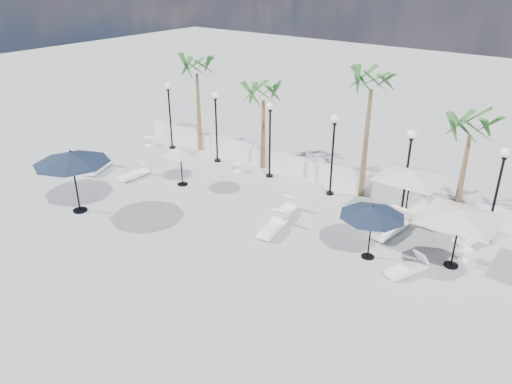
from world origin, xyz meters
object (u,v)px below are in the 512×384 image
Objects in this scene: lounger_5 at (407,268)px; parasol_cream_sq_a at (411,170)px; lounger_6 at (475,234)px; parasol_cream_sq_b at (462,210)px; lounger_4 at (284,212)px; lounger_7 at (390,227)px; lounger_3 at (273,227)px; lounger_2 at (134,174)px; parasol_navy_mid at (373,212)px; parasol_cream_small at (180,152)px; lounger_0 at (82,166)px; parasol_navy_left at (71,158)px; lounger_1 at (98,166)px.

lounger_5 is 4.61m from parasol_cream_sq_a.
parasol_cream_sq_b is at bearing -74.13° from lounger_6.
lounger_4 is 0.90× the size of lounger_6.
lounger_7 is (4.19, 1.37, 0.05)m from lounger_4.
lounger_6 is at bearing 23.38° from lounger_3.
parasol_cream_sq_a is at bearing 18.08° from lounger_2.
parasol_navy_mid is at bearing -108.21° from lounger_6.
lounger_3 is at bearing -152.34° from lounger_5.
parasol_cream_sq_b is at bearing 3.17° from parasol_cream_small.
lounger_3 is (8.80, -0.30, 0.02)m from lounger_2.
lounger_0 is at bearing -160.70° from lounger_7.
lounger_4 is (-0.40, 1.42, -0.01)m from lounger_3.
lounger_5 is 0.73× the size of parasol_navy_mid.
parasol_cream_small is (1.59, 4.73, -0.78)m from parasol_navy_left.
lounger_5 is 4.01m from lounger_6.
parasol_navy_mid is 10.15m from parasol_cream_small.
parasol_cream_sq_b is at bearing -17.08° from lounger_1.
lounger_2 reaches higher than lounger_5.
parasol_navy_left reaches higher than lounger_7.
parasol_cream_sq_a is at bearing -7.08° from lounger_1.
lounger_2 is 12.81m from parasol_navy_mid.
lounger_7 is at bearing -134.00° from lounger_6.
lounger_6 is at bearing -9.58° from lounger_1.
lounger_1 is at bearing -166.65° from lounger_2.
parasol_navy_mid is at bearing -162.11° from lounger_5.
parasol_cream_sq_b reaches higher than lounger_0.
lounger_6 is (17.67, 4.47, 0.00)m from lounger_1.
lounger_2 is 15.56m from parasol_cream_sq_b.
parasol_navy_mid is (15.70, 1.21, 1.68)m from lounger_0.
parasol_cream_small is (4.77, 1.35, 1.47)m from lounger_1.
lounger_0 is 15.84m from parasol_navy_mid.
lounger_3 is (11.80, 0.62, 0.01)m from lounger_0.
parasol_navy_left reaches higher than parasol_cream_sq_a.
parasol_cream_small reaches higher than lounger_6.
parasol_cream_sq_b reaches higher than lounger_3.
parasol_cream_sq_b reaches higher than lounger_7.
lounger_2 is (2.20, 0.50, -0.03)m from lounger_1.
lounger_1 is 16.46m from lounger_5.
lounger_1 reaches higher than lounger_2.
lounger_5 is at bearing 1.34° from lounger_2.
lounger_5 is 0.85× the size of lounger_6.
parasol_cream_sq_a reaches higher than parasol_navy_mid.
lounger_5 is at bearing -5.00° from parasol_navy_mid.
lounger_1 is at bearing 37.69° from lounger_0.
lounger_7 is 2.48m from parasol_cream_sq_a.
lounger_5 is 0.54× the size of parasol_navy_left.
lounger_6 is (6.67, 4.27, 0.02)m from lounger_3.
parasol_navy_left is (-11.61, -6.37, 2.22)m from lounger_7.
parasol_cream_small reaches higher than lounger_1.
lounger_1 is 15.10m from lounger_7.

